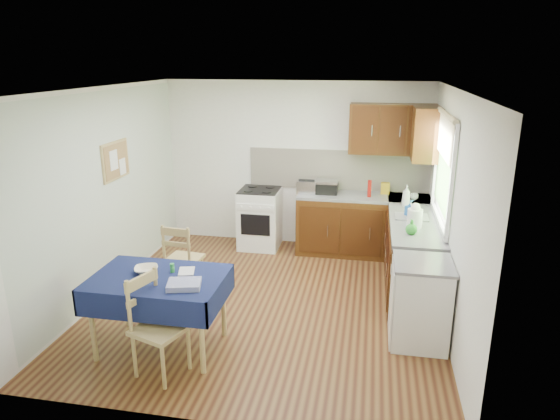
% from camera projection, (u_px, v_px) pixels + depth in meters
% --- Properties ---
extents(floor, '(4.20, 4.20, 0.00)m').
position_uv_depth(floor, '(268.00, 302.00, 5.99)').
color(floor, '#452212').
rests_on(floor, ground).
extents(ceiling, '(4.00, 4.20, 0.02)m').
position_uv_depth(ceiling, '(266.00, 89.00, 5.26)').
color(ceiling, white).
rests_on(ceiling, wall_back).
extents(wall_back, '(4.00, 0.02, 2.50)m').
position_uv_depth(wall_back, '(296.00, 165.00, 7.60)').
color(wall_back, silver).
rests_on(wall_back, ground).
extents(wall_front, '(4.00, 0.02, 2.50)m').
position_uv_depth(wall_front, '(207.00, 281.00, 3.65)').
color(wall_front, silver).
rests_on(wall_front, ground).
extents(wall_left, '(0.02, 4.20, 2.50)m').
position_uv_depth(wall_left, '(104.00, 194.00, 5.98)').
color(wall_left, silver).
rests_on(wall_left, ground).
extents(wall_right, '(0.02, 4.20, 2.50)m').
position_uv_depth(wall_right, '(452.00, 212.00, 5.27)').
color(wall_right, silver).
rests_on(wall_right, ground).
extents(base_cabinets, '(1.90, 2.30, 0.86)m').
position_uv_depth(base_cabinets, '(384.00, 240.00, 6.81)').
color(base_cabinets, '#391E09').
rests_on(base_cabinets, ground).
extents(worktop_back, '(1.90, 0.60, 0.04)m').
position_uv_depth(worktop_back, '(364.00, 197.00, 7.24)').
color(worktop_back, slate).
rests_on(worktop_back, base_cabinets).
extents(worktop_right, '(0.60, 1.70, 0.04)m').
position_uv_depth(worktop_right, '(415.00, 224.00, 6.05)').
color(worktop_right, slate).
rests_on(worktop_right, base_cabinets).
extents(worktop_corner, '(0.60, 0.60, 0.04)m').
position_uv_depth(worktop_corner, '(409.00, 199.00, 7.13)').
color(worktop_corner, slate).
rests_on(worktop_corner, base_cabinets).
extents(splashback, '(2.70, 0.02, 0.60)m').
position_uv_depth(splashback, '(338.00, 170.00, 7.48)').
color(splashback, white).
rests_on(splashback, wall_back).
extents(upper_cabinets, '(1.20, 0.85, 0.70)m').
position_uv_depth(upper_cabinets, '(402.00, 131.00, 6.87)').
color(upper_cabinets, '#391E09').
rests_on(upper_cabinets, wall_back).
extents(stove, '(0.60, 0.61, 0.92)m').
position_uv_depth(stove, '(260.00, 218.00, 7.63)').
color(stove, white).
rests_on(stove, ground).
extents(window, '(0.04, 1.48, 1.26)m').
position_uv_depth(window, '(444.00, 162.00, 5.82)').
color(window, '#355E27').
rests_on(window, wall_right).
extents(fridge, '(0.58, 0.60, 0.89)m').
position_uv_depth(fridge, '(420.00, 303.00, 5.05)').
color(fridge, white).
rests_on(fridge, ground).
extents(corkboard, '(0.04, 0.62, 0.47)m').
position_uv_depth(corkboard, '(116.00, 161.00, 6.15)').
color(corkboard, tan).
rests_on(corkboard, wall_left).
extents(dining_table, '(1.29, 0.87, 0.78)m').
position_uv_depth(dining_table, '(159.00, 286.00, 4.87)').
color(dining_table, '#0F1C3D').
rests_on(dining_table, ground).
extents(chair_far, '(0.44, 0.44, 0.92)m').
position_uv_depth(chair_far, '(182.00, 257.00, 6.09)').
color(chair_far, tan).
rests_on(chair_far, ground).
extents(chair_near, '(0.54, 0.54, 0.97)m').
position_uv_depth(chair_near, '(156.00, 323.00, 4.53)').
color(chair_near, tan).
rests_on(chair_near, ground).
extents(toaster, '(0.28, 0.17, 0.21)m').
position_uv_depth(toaster, '(307.00, 187.00, 7.30)').
color(toaster, silver).
rests_on(toaster, worktop_back).
extents(sandwich_press, '(0.33, 0.29, 0.19)m').
position_uv_depth(sandwich_press, '(326.00, 187.00, 7.33)').
color(sandwich_press, black).
rests_on(sandwich_press, worktop_back).
extents(sauce_bottle, '(0.06, 0.06, 0.24)m').
position_uv_depth(sauce_bottle, '(369.00, 189.00, 7.13)').
color(sauce_bottle, '#B0140E').
rests_on(sauce_bottle, worktop_back).
extents(yellow_packet, '(0.15, 0.12, 0.16)m').
position_uv_depth(yellow_packet, '(385.00, 188.00, 7.29)').
color(yellow_packet, gold).
rests_on(yellow_packet, worktop_back).
extents(dish_rack, '(0.40, 0.31, 0.19)m').
position_uv_depth(dish_rack, '(412.00, 216.00, 6.22)').
color(dish_rack, gray).
rests_on(dish_rack, worktop_right).
extents(kettle, '(0.18, 0.18, 0.30)m').
position_uv_depth(kettle, '(415.00, 217.00, 5.84)').
color(kettle, white).
rests_on(kettle, worktop_right).
extents(cup, '(0.15, 0.15, 0.09)m').
position_uv_depth(cup, '(414.00, 197.00, 6.99)').
color(cup, white).
rests_on(cup, worktop_back).
extents(soap_bottle_a, '(0.12, 0.12, 0.29)m').
position_uv_depth(soap_bottle_a, '(406.00, 196.00, 6.68)').
color(soap_bottle_a, white).
rests_on(soap_bottle_a, worktop_right).
extents(soap_bottle_b, '(0.14, 0.14, 0.21)m').
position_uv_depth(soap_bottle_b, '(410.00, 209.00, 6.23)').
color(soap_bottle_b, blue).
rests_on(soap_bottle_b, worktop_right).
extents(soap_bottle_c, '(0.18, 0.18, 0.17)m').
position_uv_depth(soap_bottle_c, '(412.00, 227.00, 5.62)').
color(soap_bottle_c, green).
rests_on(soap_bottle_c, worktop_right).
extents(plate_bowl, '(0.30, 0.30, 0.06)m').
position_uv_depth(plate_bowl, '(146.00, 270.00, 4.93)').
color(plate_bowl, beige).
rests_on(plate_bowl, dining_table).
extents(book, '(0.20, 0.24, 0.02)m').
position_uv_depth(book, '(179.00, 272.00, 4.93)').
color(book, white).
rests_on(book, dining_table).
extents(spice_jar, '(0.04, 0.04, 0.09)m').
position_uv_depth(spice_jar, '(172.00, 268.00, 4.93)').
color(spice_jar, green).
rests_on(spice_jar, dining_table).
extents(tea_towel, '(0.35, 0.30, 0.05)m').
position_uv_depth(tea_towel, '(184.00, 285.00, 4.61)').
color(tea_towel, navy).
rests_on(tea_towel, dining_table).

